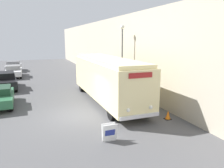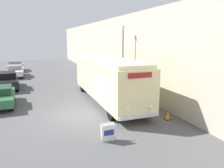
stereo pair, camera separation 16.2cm
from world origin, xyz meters
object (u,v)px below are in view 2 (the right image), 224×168
Objects in this scene: streetlamp at (123,49)px; parked_car_mid at (7,80)px; sign_board at (108,133)px; traffic_cone at (168,115)px; parked_car_distant at (16,66)px; vintage_bus at (107,77)px; parked_car_far at (15,71)px; parked_car_near at (0,96)px.

streetlamp is 1.19× the size of parked_car_mid.
traffic_cone is (4.23, 1.39, -0.14)m from sign_board.
parked_car_mid is at bearing -87.64° from parked_car_distant.
streetlamp is 1.38× the size of parked_car_distant.
parked_car_mid is 1.16× the size of parked_car_distant.
vintage_bus is 2.16× the size of parked_car_mid.
parked_car_mid is 1.07× the size of parked_car_far.
vintage_bus is 21.26m from parked_car_distant.
sign_board is 0.18× the size of parked_car_far.
sign_board is 9.87m from streetlamp.
parked_car_far is at bearing -84.47° from parked_car_distant.
parked_car_far is 21.48m from traffic_cone.
streetlamp reaches higher than traffic_cone.
parked_car_distant is at bearing 87.93° from parked_car_near.
traffic_cone is at bearing -64.51° from parked_car_far.
vintage_bus is at bearing 71.18° from sign_board.
parked_car_mid is (-9.65, 5.56, -3.04)m from streetlamp.
parked_car_far is (-9.32, 12.48, -3.09)m from streetlamp.
parked_car_near is (-5.42, 7.82, 0.31)m from sign_board.
traffic_cone is at bearing -66.22° from parked_car_distant.
streetlamp is at bearing 90.12° from traffic_cone.
parked_car_distant is at bearing 92.68° from parked_car_far.
parked_car_far is at bearing 126.76° from streetlamp.
traffic_cone is (9.66, -12.41, -0.54)m from parked_car_mid.
streetlamp is 20.58m from parked_car_distant.
traffic_cone is at bearing -89.88° from streetlamp.
vintage_bus is at bearing -50.07° from parked_car_mid.
sign_board is 0.20× the size of parked_car_distant.
streetlamp is 10.74× the size of traffic_cone.
streetlamp is 1.28× the size of parked_car_far.
vintage_bus is 5.59m from traffic_cone.
streetlamp reaches higher than vintage_bus.
parked_car_mid reaches higher than parked_car_near.
vintage_bus reaches higher than sign_board.
parked_car_far reaches higher than parked_car_near.
sign_board is (-2.16, -6.33, -1.44)m from vintage_bus.
streetlamp reaches higher than parked_car_distant.
parked_car_near is (-7.57, 1.49, -1.13)m from vintage_bus.
sign_board is 26.73m from parked_car_distant.
parked_car_far is (-7.26, 14.39, -1.10)m from vintage_bus.
parked_car_far is 8.41× the size of traffic_cone.
sign_board is 0.17× the size of parked_car_mid.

